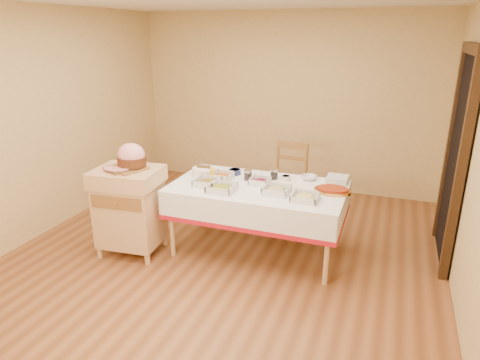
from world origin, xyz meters
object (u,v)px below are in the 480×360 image
dining_table (258,200)px  bread_basket (204,172)px  ham_on_board (131,158)px  plate_stack (337,179)px  preserve_jar_right (274,175)px  dining_chair (288,181)px  brass_platter (332,190)px  mustard_bottle (212,174)px  preserve_jar_left (248,176)px  butcher_cart (130,206)px

dining_table → bread_basket: bread_basket is taller
ham_on_board → plate_stack: 2.20m
bread_basket → plate_stack: bearing=11.7°
preserve_jar_right → plate_stack: 0.68m
dining_table → preserve_jar_right: 0.36m
dining_chair → brass_platter: dining_chair is taller
ham_on_board → mustard_bottle: bearing=31.9°
dining_chair → brass_platter: 1.17m
brass_platter → preserve_jar_left: bearing=175.9°
bread_basket → dining_chair: bearing=49.2°
dining_chair → preserve_jar_left: bearing=-106.5°
dining_chair → plate_stack: dining_chair is taller
mustard_bottle → bread_basket: (-0.16, 0.11, -0.03)m
dining_chair → plate_stack: 0.94m
bread_basket → preserve_jar_right: bearing=12.6°
mustard_bottle → preserve_jar_right: bearing=24.6°
plate_stack → bread_basket: bearing=-168.3°
butcher_cart → preserve_jar_left: bearing=29.3°
butcher_cart → bread_basket: butcher_cart is taller
plate_stack → brass_platter: plate_stack is taller
dining_chair → plate_stack: bearing=-41.0°
ham_on_board → plate_stack: (2.01, 0.86, -0.27)m
preserve_jar_right → mustard_bottle: 0.68m
dining_table → mustard_bottle: size_ratio=11.00×
mustard_bottle → brass_platter: bearing=3.6°
preserve_jar_left → mustard_bottle: bearing=-157.7°
preserve_jar_left → preserve_jar_right: size_ratio=1.06×
preserve_jar_left → dining_chair: bearing=73.5°
mustard_bottle → bread_basket: bearing=144.9°
brass_platter → bread_basket: bearing=178.8°
bread_basket → brass_platter: bread_basket is taller
ham_on_board → preserve_jar_right: 1.54m
preserve_jar_left → mustard_bottle: size_ratio=0.70×
dining_chair → dining_table: bearing=-95.2°
butcher_cart → preserve_jar_right: 1.60m
preserve_jar_right → brass_platter: bearing=-16.7°
butcher_cart → mustard_bottle: size_ratio=5.72×
preserve_jar_right → brass_platter: size_ratio=0.29×
preserve_jar_right → plate_stack: preserve_jar_right is taller
dining_table → ham_on_board: bearing=-159.8°
dining_chair → preserve_jar_left: dining_chair is taller
ham_on_board → mustard_bottle: (0.72, 0.45, -0.23)m
dining_table → brass_platter: bearing=5.3°
mustard_bottle → bread_basket: 0.19m
preserve_jar_left → plate_stack: 0.96m
preserve_jar_right → bread_basket: bearing=-167.4°
dining_chair → ham_on_board: ham_on_board is taller
dining_chair → preserve_jar_right: bearing=-89.5°
dining_chair → preserve_jar_right: 0.78m
dining_chair → preserve_jar_right: (0.01, -0.71, 0.30)m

